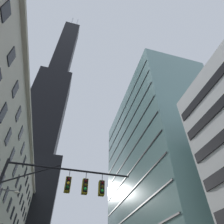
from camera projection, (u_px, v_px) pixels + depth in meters
name	position (u px, v px, depth m)	size (l,w,h in m)	color
dark_skyscraper	(39.00, 134.00, 92.85)	(26.22, 26.22, 192.85)	black
glass_office_midrise	(159.00, 170.00, 45.68)	(16.03, 34.87, 44.65)	gray
traffic_signal_mast	(58.00, 194.00, 12.93)	(9.03, 0.63, 8.05)	black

